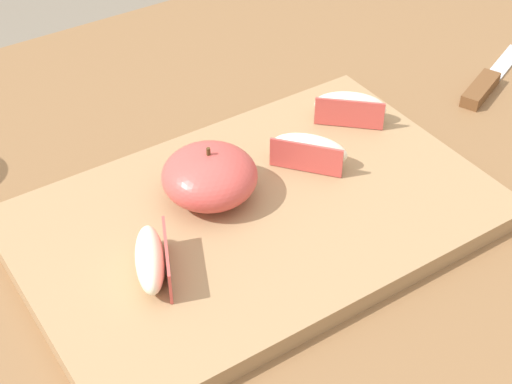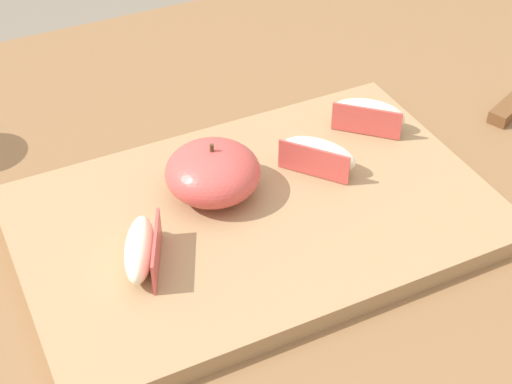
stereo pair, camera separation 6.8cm
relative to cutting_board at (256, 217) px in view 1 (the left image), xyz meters
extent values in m
cube|color=brown|center=(-0.03, -0.02, -0.02)|extent=(1.27, 0.92, 0.03)
cube|color=brown|center=(0.54, 0.38, -0.39)|extent=(0.06, 0.06, 0.71)
cube|color=#A37F56|center=(0.00, 0.00, 0.00)|extent=(0.42, 0.27, 0.02)
ellipsoid|color=#D14C47|center=(-0.02, 0.04, 0.03)|extent=(0.09, 0.09, 0.05)
cylinder|color=#4C3319|center=(-0.02, 0.04, 0.06)|extent=(0.00, 0.00, 0.01)
ellipsoid|color=#F4EACC|center=(-0.11, -0.02, 0.03)|extent=(0.05, 0.08, 0.03)
cube|color=#D14C47|center=(-0.10, -0.03, 0.03)|extent=(0.03, 0.06, 0.03)
ellipsoid|color=#F4EACC|center=(0.08, 0.03, 0.03)|extent=(0.07, 0.07, 0.03)
cube|color=#D14C47|center=(0.07, 0.02, 0.03)|extent=(0.05, 0.05, 0.03)
ellipsoid|color=#F4EACC|center=(0.16, 0.06, 0.03)|extent=(0.07, 0.07, 0.03)
cube|color=#D14C47|center=(0.15, 0.05, 0.03)|extent=(0.05, 0.05, 0.03)
cube|color=silver|center=(0.40, 0.07, -0.01)|extent=(0.09, 0.05, 0.00)
cube|color=brown|center=(0.33, 0.04, 0.00)|extent=(0.07, 0.05, 0.01)
camera|label=1|loc=(-0.29, -0.43, 0.46)|focal=54.64mm
camera|label=2|loc=(-0.23, -0.47, 0.46)|focal=54.64mm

